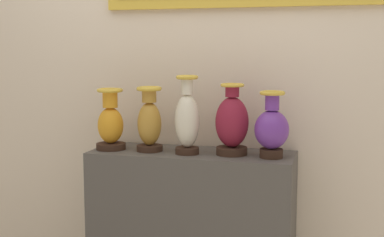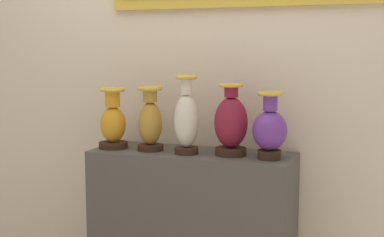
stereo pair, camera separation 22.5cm
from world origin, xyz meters
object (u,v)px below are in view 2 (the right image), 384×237
object	(u,v)px
vase_ochre	(150,121)
vase_ivory	(186,120)
vase_burgundy	(231,124)
vase_violet	(270,129)
vase_amber	(113,122)

from	to	relation	value
vase_ochre	vase_ivory	bearing A→B (deg)	-5.75
vase_ochre	vase_burgundy	size ratio (longest dim) A/B	0.94
vase_ochre	vase_ivory	distance (m)	0.21
vase_ivory	vase_burgundy	distance (m)	0.22
vase_ivory	vase_violet	world-z (taller)	vase_ivory
vase_ochre	vase_burgundy	distance (m)	0.43
vase_amber	vase_ivory	size ratio (longest dim) A/B	0.81
vase_ochre	vase_violet	bearing A→B (deg)	-0.66
vase_ochre	vase_violet	distance (m)	0.63
vase_ochre	vase_violet	world-z (taller)	vase_ochre
vase_ochre	vase_burgundy	xyz separation A→B (m)	(0.43, 0.02, 0.01)
vase_ivory	vase_amber	bearing A→B (deg)	178.39
vase_burgundy	vase_violet	world-z (taller)	vase_burgundy
vase_violet	vase_ivory	bearing A→B (deg)	-178.13
vase_burgundy	vase_violet	size ratio (longest dim) A/B	1.10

